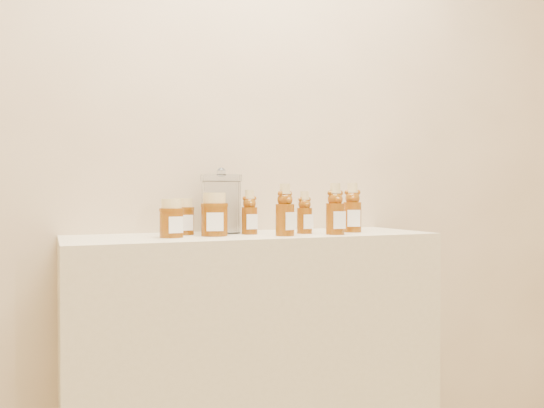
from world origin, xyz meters
name	(u,v)px	position (x,y,z in m)	size (l,w,h in m)	color
wall_back	(235,107)	(0.00, 1.75, 1.35)	(3.50, 0.02, 2.70)	tan
display_table	(255,370)	(0.00, 1.55, 0.45)	(1.20, 0.40, 0.90)	#BFB28B
bear_bottle_back_left	(249,209)	(-0.01, 1.56, 0.98)	(0.06, 0.06, 0.17)	#622E07
bear_bottle_back_mid	(305,210)	(0.17, 1.52, 0.98)	(0.05, 0.05, 0.16)	#622E07
bear_bottle_back_right	(352,204)	(0.35, 1.52, 1.00)	(0.07, 0.07, 0.19)	#622E07
bear_bottle_front_left	(285,206)	(0.07, 1.45, 0.99)	(0.06, 0.06, 0.19)	#622E07
bear_bottle_front_right	(335,206)	(0.24, 1.44, 1.00)	(0.06, 0.06, 0.19)	#622E07
honey_jar_left	(171,218)	(-0.28, 1.52, 0.96)	(0.07, 0.07, 0.12)	#622E07
honey_jar_back	(183,216)	(-0.22, 1.62, 0.96)	(0.08, 0.08, 0.12)	#622E07
honey_jar_front	(214,214)	(-0.14, 1.53, 0.97)	(0.09, 0.09, 0.14)	#622E07
glass_canister	(221,201)	(-0.09, 1.64, 1.01)	(0.14, 0.14, 0.22)	white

